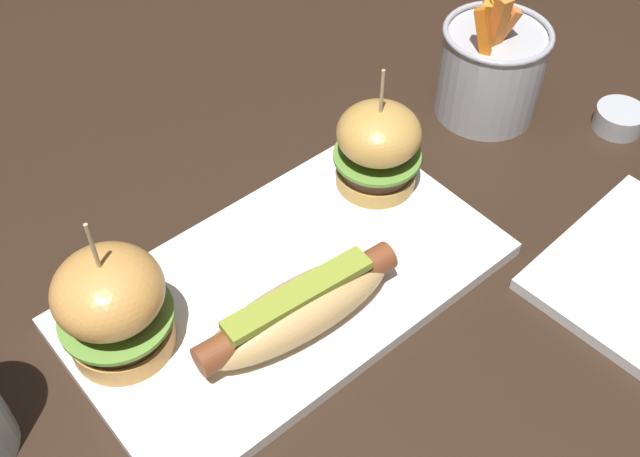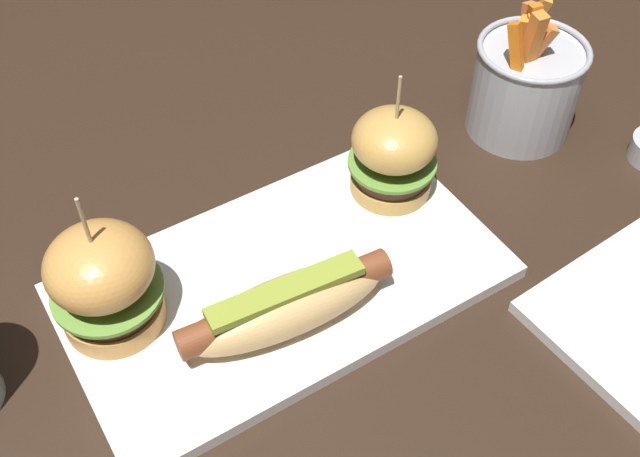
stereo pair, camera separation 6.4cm
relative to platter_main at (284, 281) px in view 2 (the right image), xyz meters
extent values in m
plane|color=black|center=(0.00, 0.00, -0.01)|extent=(3.00, 3.00, 0.00)
cube|color=white|center=(0.00, 0.00, 0.00)|extent=(0.38, 0.21, 0.01)
ellipsoid|color=tan|center=(-0.02, -0.04, 0.03)|extent=(0.18, 0.07, 0.04)
cylinder|color=brown|center=(-0.02, -0.04, 0.03)|extent=(0.19, 0.04, 0.03)
cube|color=olive|center=(-0.02, -0.04, 0.05)|extent=(0.13, 0.03, 0.01)
cylinder|color=#D79548|center=(-0.14, 0.04, 0.02)|extent=(0.08, 0.08, 0.02)
cylinder|color=#482616|center=(-0.14, 0.04, 0.03)|extent=(0.08, 0.08, 0.01)
cylinder|color=#6B9E3D|center=(-0.14, 0.04, 0.04)|extent=(0.09, 0.09, 0.00)
ellipsoid|color=#D79548|center=(-0.14, 0.04, 0.08)|extent=(0.09, 0.09, 0.06)
cylinder|color=tan|center=(-0.14, 0.04, 0.12)|extent=(0.00, 0.00, 0.06)
cylinder|color=gold|center=(0.14, 0.04, 0.02)|extent=(0.08, 0.08, 0.02)
cylinder|color=brown|center=(0.14, 0.04, 0.03)|extent=(0.07, 0.07, 0.02)
cylinder|color=#609338|center=(0.14, 0.04, 0.04)|extent=(0.08, 0.08, 0.00)
ellipsoid|color=gold|center=(0.14, 0.04, 0.07)|extent=(0.08, 0.08, 0.05)
cylinder|color=tan|center=(0.14, 0.04, 0.11)|extent=(0.00, 0.00, 0.06)
cylinder|color=#B7BABF|center=(0.32, 0.06, 0.04)|extent=(0.11, 0.11, 0.10)
torus|color=#A8AAB2|center=(0.32, 0.06, 0.09)|extent=(0.11, 0.11, 0.01)
cube|color=orange|center=(0.29, 0.05, 0.09)|extent=(0.02, 0.04, 0.08)
cube|color=orange|center=(0.32, 0.06, 0.09)|extent=(0.02, 0.03, 0.09)
cube|color=orange|center=(0.33, 0.08, 0.09)|extent=(0.03, 0.04, 0.09)
cube|color=orange|center=(0.31, 0.05, 0.09)|extent=(0.04, 0.03, 0.07)
cube|color=orange|center=(0.33, 0.07, 0.09)|extent=(0.04, 0.04, 0.08)
cube|color=orange|center=(0.32, 0.06, 0.09)|extent=(0.03, 0.03, 0.08)
cube|color=orange|center=(0.32, 0.07, 0.09)|extent=(0.02, 0.03, 0.08)
cube|color=orange|center=(0.33, 0.07, 0.08)|extent=(0.02, 0.04, 0.06)
cube|color=orange|center=(0.31, 0.05, 0.10)|extent=(0.02, 0.02, 0.09)
camera|label=1|loc=(-0.25, -0.34, 0.54)|focal=43.31mm
camera|label=2|loc=(-0.19, -0.37, 0.54)|focal=43.31mm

